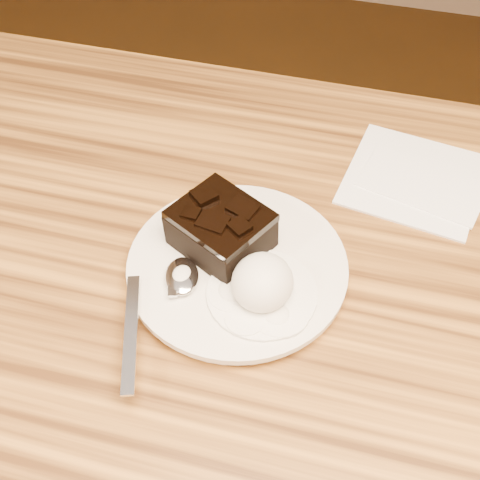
% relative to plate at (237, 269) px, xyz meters
% --- Properties ---
extents(plate, '(0.21, 0.21, 0.02)m').
position_rel_plate_xyz_m(plate, '(0.00, 0.00, 0.00)').
color(plate, silver).
rests_on(plate, dining_table).
extents(brownie, '(0.11, 0.10, 0.04)m').
position_rel_plate_xyz_m(brownie, '(-0.02, 0.02, 0.03)').
color(brownie, black).
rests_on(brownie, plate).
extents(ice_cream_scoop, '(0.06, 0.06, 0.05)m').
position_rel_plate_xyz_m(ice_cream_scoop, '(0.03, -0.03, 0.03)').
color(ice_cream_scoop, white).
rests_on(ice_cream_scoop, plate).
extents(melt_puddle, '(0.10, 0.10, 0.00)m').
position_rel_plate_xyz_m(melt_puddle, '(0.03, -0.03, 0.01)').
color(melt_puddle, white).
rests_on(melt_puddle, plate).
extents(spoon, '(0.09, 0.18, 0.01)m').
position_rel_plate_xyz_m(spoon, '(-0.04, -0.03, 0.01)').
color(spoon, silver).
rests_on(spoon, plate).
extents(napkin, '(0.16, 0.16, 0.01)m').
position_rel_plate_xyz_m(napkin, '(0.15, 0.18, -0.01)').
color(napkin, white).
rests_on(napkin, dining_table).
extents(crumb_a, '(0.01, 0.01, 0.00)m').
position_rel_plate_xyz_m(crumb_a, '(0.03, -0.05, 0.01)').
color(crumb_a, black).
rests_on(crumb_a, plate).
extents(crumb_b, '(0.01, 0.01, 0.00)m').
position_rel_plate_xyz_m(crumb_b, '(-0.02, 0.01, 0.01)').
color(crumb_b, black).
rests_on(crumb_b, plate).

